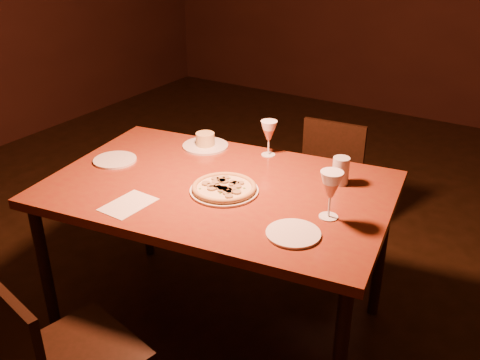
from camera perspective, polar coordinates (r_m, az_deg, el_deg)
The scene contains 12 objects.
floor at distance 2.83m, azimuth 0.14°, elevation -13.98°, with size 7.00×7.00×0.00m, color black.
dining_table at distance 2.35m, azimuth -2.30°, elevation -2.03°, with size 1.59×1.15×0.79m.
chair_near at distance 2.02m, azimuth -18.93°, elevation -17.65°, with size 0.48×0.48×0.84m.
chair_far at distance 3.17m, azimuth 9.06°, elevation -0.24°, with size 0.41×0.41×0.77m.
pizza_plate at distance 2.25m, azimuth -1.70°, elevation -0.87°, with size 0.29×0.29×0.03m.
ramekin_saucer at distance 2.70m, azimuth -3.72°, elevation 4.02°, with size 0.23×0.23×0.07m.
wine_glass_far at distance 2.58m, azimuth 3.08°, elevation 4.46°, with size 0.08×0.08×0.18m, color #C27050, non-canonical shape.
wine_glass_right at distance 2.06m, azimuth 9.60°, elevation -1.58°, with size 0.09×0.09×0.19m, color #C27050, non-canonical shape.
water_tumbler at distance 2.35m, azimuth 10.68°, elevation 0.98°, with size 0.07×0.07×0.12m, color silver.
side_plate_left at distance 2.61m, azimuth -13.19°, elevation 2.09°, with size 0.20×0.20×0.01m, color silver.
side_plate_near at distance 1.97m, azimuth 5.70°, elevation -5.70°, with size 0.20×0.20×0.01m, color silver.
menu_card at distance 2.21m, azimuth -11.82°, elevation -2.56°, with size 0.15×0.21×0.00m, color silver.
Camera 1 is at (1.15, -1.84, 1.83)m, focal length 40.00 mm.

